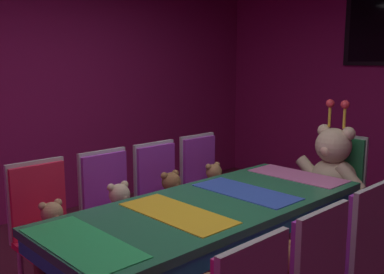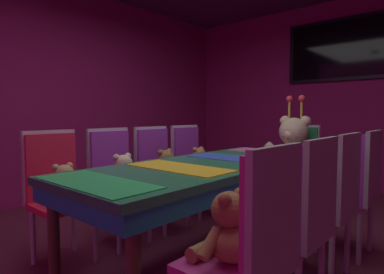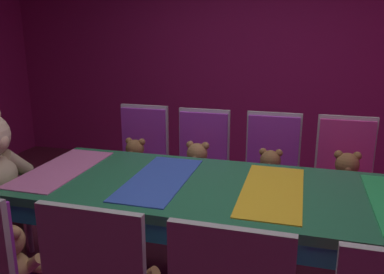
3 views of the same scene
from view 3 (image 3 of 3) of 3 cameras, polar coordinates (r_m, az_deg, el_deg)
wall_right at (r=4.65m, az=10.47°, el=12.63°), size 0.12×6.40×2.80m
banquet_table at (r=2.27m, az=3.12°, el=-8.90°), size 0.90×2.28×0.75m
teddy_left_2 at (r=1.79m, az=-10.12°, el=-18.47°), size 0.26×0.33×0.32m
teddy_left_3 at (r=2.04m, az=-24.56°, el=-15.54°), size 0.24×0.31×0.29m
chair_right_0 at (r=3.08m, az=21.01°, el=-4.55°), size 0.42×0.41×0.98m
teddy_right_0 at (r=2.94m, az=21.24°, el=-5.49°), size 0.26×0.34×0.32m
chair_right_1 at (r=3.05m, az=11.33°, el=-3.95°), size 0.42×0.41×0.98m
teddy_right_1 at (r=2.92m, az=11.09°, el=-5.02°), size 0.25×0.32×0.30m
chair_right_2 at (r=3.12m, az=1.40°, el=-3.23°), size 0.42×0.41×0.98m
teddy_right_2 at (r=2.99m, az=0.70°, el=-4.13°), size 0.26×0.33×0.32m
chair_right_3 at (r=3.31m, az=-7.20°, el=-2.29°), size 0.42×0.41×0.98m
teddy_right_3 at (r=3.19m, az=-8.20°, el=-3.22°), size 0.24×0.31×0.30m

